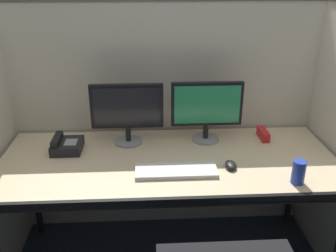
# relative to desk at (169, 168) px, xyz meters

# --- Properties ---
(cubicle_partition_rear) EXTENTS (2.21, 0.06, 1.57)m
(cubicle_partition_rear) POSITION_rel_desk_xyz_m (0.00, 0.46, 0.10)
(cubicle_partition_rear) COLOR beige
(cubicle_partition_rear) RESTS_ON ground
(desk) EXTENTS (1.90, 0.80, 0.74)m
(desk) POSITION_rel_desk_xyz_m (0.00, 0.00, 0.00)
(desk) COLOR beige
(desk) RESTS_ON ground
(monitor_left) EXTENTS (0.43, 0.17, 0.37)m
(monitor_left) POSITION_rel_desk_xyz_m (-0.23, 0.23, 0.27)
(monitor_left) COLOR gray
(monitor_left) RESTS_ON desk
(monitor_right) EXTENTS (0.43, 0.17, 0.37)m
(monitor_right) POSITION_rel_desk_xyz_m (0.24, 0.25, 0.27)
(monitor_right) COLOR gray
(monitor_right) RESTS_ON desk
(keyboard_main) EXTENTS (0.43, 0.15, 0.02)m
(keyboard_main) POSITION_rel_desk_xyz_m (0.03, -0.14, 0.06)
(keyboard_main) COLOR silver
(keyboard_main) RESTS_ON desk
(computer_mouse) EXTENTS (0.06, 0.10, 0.04)m
(computer_mouse) POSITION_rel_desk_xyz_m (0.33, -0.11, 0.07)
(computer_mouse) COLOR black
(computer_mouse) RESTS_ON desk
(red_stapler) EXTENTS (0.04, 0.15, 0.06)m
(red_stapler) POSITION_rel_desk_xyz_m (0.61, 0.25, 0.08)
(red_stapler) COLOR red
(red_stapler) RESTS_ON desk
(desk_phone) EXTENTS (0.17, 0.19, 0.09)m
(desk_phone) POSITION_rel_desk_xyz_m (-0.59, 0.15, 0.08)
(desk_phone) COLOR black
(desk_phone) RESTS_ON desk
(soda_can) EXTENTS (0.07, 0.07, 0.12)m
(soda_can) POSITION_rel_desk_xyz_m (0.63, -0.27, 0.11)
(soda_can) COLOR #263FB2
(soda_can) RESTS_ON desk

